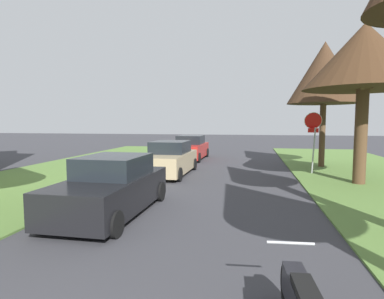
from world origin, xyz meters
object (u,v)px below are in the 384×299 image
object	(u,v)px
parked_sedan_tan	(170,159)
parked_sedan_red	(190,148)
stop_sign_far	(313,129)
street_tree_right_far	(324,73)
parked_sedan_black	(112,187)
street_tree_right_mid_b	(364,57)

from	to	relation	value
parked_sedan_tan	parked_sedan_red	xyz separation A→B (m)	(-0.18, 6.20, 0.00)
stop_sign_far	parked_sedan_red	xyz separation A→B (m)	(-6.84, 4.95, -1.41)
street_tree_right_far	parked_sedan_red	xyz separation A→B (m)	(-7.77, 2.44, -4.35)
parked_sedan_black	street_tree_right_mid_b	bearing A→B (deg)	34.84
stop_sign_far	street_tree_right_far	xyz separation A→B (m)	(0.93, 2.51, 2.94)
parked_sedan_black	parked_sedan_tan	size ratio (longest dim) A/B	1.00
stop_sign_far	parked_sedan_tan	distance (m)	6.92
street_tree_right_far	parked_sedan_tan	bearing A→B (deg)	-153.60
street_tree_right_far	street_tree_right_mid_b	bearing A→B (deg)	-84.73
street_tree_right_mid_b	parked_sedan_black	distance (m)	10.59
street_tree_right_mid_b	parked_sedan_red	size ratio (longest dim) A/B	1.41
street_tree_right_far	parked_sedan_black	bearing A→B (deg)	-126.01
street_tree_right_mid_b	parked_sedan_black	xyz separation A→B (m)	(-7.96, -5.54, -4.25)
street_tree_right_mid_b	parked_sedan_tan	world-z (taller)	street_tree_right_mid_b
stop_sign_far	parked_sedan_black	xyz separation A→B (m)	(-6.59, -7.83, -1.41)
stop_sign_far	parked_sedan_red	bearing A→B (deg)	144.12
street_tree_right_mid_b	parked_sedan_tan	xyz separation A→B (m)	(-8.03, 1.03, -4.25)
stop_sign_far	parked_sedan_black	bearing A→B (deg)	-130.08
stop_sign_far	street_tree_right_far	bearing A→B (deg)	69.74
stop_sign_far	street_tree_right_far	size ratio (longest dim) A/B	0.43
street_tree_right_far	parked_sedan_black	distance (m)	13.50
street_tree_right_far	stop_sign_far	bearing A→B (deg)	-110.26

